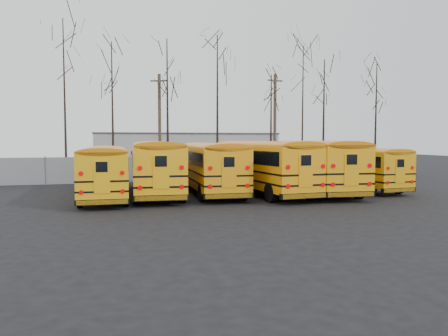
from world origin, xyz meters
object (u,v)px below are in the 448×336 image
object	(u,v)px
bus_b	(156,163)
utility_pole_right	(275,122)
bus_c	(210,163)
bus_d	(261,162)
bus_e	(313,161)
bus_a	(105,167)
utility_pole_left	(160,124)
bus_f	(352,164)

from	to	relation	value
bus_b	utility_pole_right	bearing A→B (deg)	50.87
bus_c	bus_d	distance (m)	3.16
bus_d	bus_e	size ratio (longest dim) A/B	1.00
bus_a	bus_e	bearing A→B (deg)	0.10
bus_b	utility_pole_left	xyz separation A→B (m)	(1.93, 13.89, 2.84)
bus_d	bus_e	bearing A→B (deg)	-5.58
utility_pole_right	bus_a	bearing A→B (deg)	-150.91
bus_d	utility_pole_left	size ratio (longest dim) A/B	1.29
bus_d	utility_pole_right	bearing A→B (deg)	60.35
bus_c	utility_pole_right	world-z (taller)	utility_pole_right
bus_e	utility_pole_right	distance (m)	16.42
bus_e	bus_d	bearing A→B (deg)	-175.71
utility_pole_left	bus_a	bearing A→B (deg)	-85.95
bus_d	bus_c	bearing A→B (deg)	157.70
bus_c	utility_pole_right	bearing A→B (deg)	57.72
bus_e	utility_pole_left	world-z (taller)	utility_pole_left
utility_pole_right	bus_e	bearing A→B (deg)	-117.35
bus_c	bus_d	bearing A→B (deg)	-14.86
bus_b	bus_f	distance (m)	13.02
utility_pole_left	bus_b	bearing A→B (deg)	-75.48
bus_a	utility_pole_right	xyz separation A→B (m)	(16.44, 15.40, 3.29)
bus_a	bus_f	distance (m)	15.98
bus_b	bus_d	distance (m)	6.41
bus_b	bus_a	bearing A→B (deg)	-160.37
bus_d	utility_pole_right	size ratio (longest dim) A/B	1.21
bus_b	bus_e	xyz separation A→B (m)	(9.76, -1.14, 0.02)
bus_c	utility_pole_left	xyz separation A→B (m)	(-1.36, 14.07, 2.90)
bus_f	bus_a	bearing A→B (deg)	176.85
bus_c	bus_f	distance (m)	9.72
bus_a	bus_d	world-z (taller)	bus_d
bus_a	bus_e	world-z (taller)	bus_e
bus_e	bus_f	bearing A→B (deg)	17.51
utility_pole_left	bus_f	bearing A→B (deg)	-29.80
bus_d	bus_f	size ratio (longest dim) A/B	1.16
bus_a	bus_e	distance (m)	12.73
bus_b	utility_pole_left	size ratio (longest dim) A/B	1.28
bus_a	utility_pole_right	bearing A→B (deg)	44.56
bus_b	bus_d	xyz separation A→B (m)	(6.31, -1.11, 0.01)
bus_a	bus_d	xyz separation A→B (m)	(9.28, -0.26, 0.18)
bus_d	bus_f	world-z (taller)	bus_d
utility_pole_left	bus_d	bearing A→B (deg)	-51.30
bus_a	utility_pole_left	world-z (taller)	utility_pole_left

